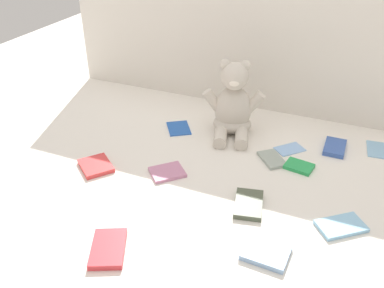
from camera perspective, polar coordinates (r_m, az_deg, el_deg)
ground_plane at (r=1.52m, az=0.89°, el=-1.30°), size 3.20×3.20×0.00m
backdrop_drape at (r=1.79m, az=6.68°, el=14.20°), size 1.55×0.03×0.60m
teddy_bear at (r=1.62m, az=5.59°, el=5.05°), size 0.24×0.24×0.29m
book_case_0 at (r=1.41m, az=-3.37°, el=-3.83°), size 0.14×0.14×0.01m
book_case_1 at (r=1.28m, az=7.68°, el=-8.09°), size 0.11×0.15×0.02m
book_case_2 at (r=1.16m, az=-11.28°, el=-13.71°), size 0.14×0.16×0.02m
book_case_3 at (r=1.28m, az=19.54°, el=-10.43°), size 0.15×0.14×0.01m
book_case_4 at (r=1.63m, az=18.78°, el=-0.43°), size 0.07×0.12×0.02m
book_case_5 at (r=1.15m, az=10.00°, el=-14.25°), size 0.12×0.10×0.02m
book_case_6 at (r=1.68m, az=23.74°, el=-0.64°), size 0.08×0.12×0.01m
book_case_7 at (r=1.48m, az=-12.89°, el=-2.90°), size 0.15×0.15×0.01m
book_case_8 at (r=1.68m, az=-1.81°, el=2.22°), size 0.13×0.14×0.01m
book_case_9 at (r=1.48m, az=14.30°, el=-2.95°), size 0.10×0.08×0.01m
book_case_10 at (r=1.58m, az=13.10°, el=-0.63°), size 0.12×0.12×0.01m
book_case_11 at (r=1.50m, az=10.79°, el=-2.03°), size 0.12×0.13×0.01m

